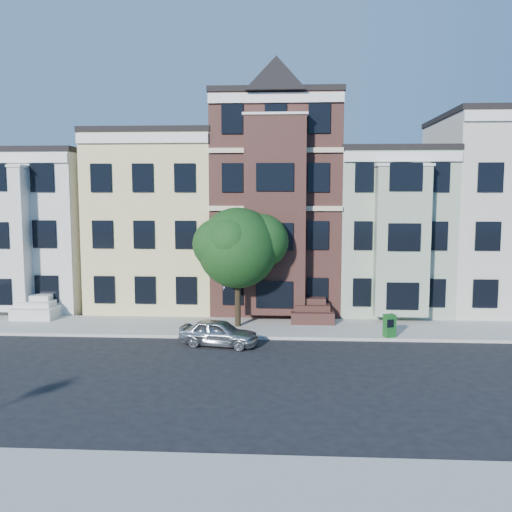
{
  "coord_description": "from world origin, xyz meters",
  "views": [
    {
      "loc": [
        0.78,
        -19.92,
        6.85
      ],
      "look_at": [
        -0.63,
        3.6,
        4.2
      ],
      "focal_mm": 40.0,
      "sensor_mm": 36.0,
      "label": 1
    }
  ],
  "objects": [
    {
      "name": "ground",
      "position": [
        0.0,
        0.0,
        0.0
      ],
      "size": [
        120.0,
        120.0,
        0.0
      ],
      "primitive_type": "plane",
      "color": "black"
    },
    {
      "name": "far_sidewalk",
      "position": [
        0.0,
        8.0,
        0.07
      ],
      "size": [
        60.0,
        4.0,
        0.15
      ],
      "primitive_type": "cube",
      "color": "#9E9B93",
      "rests_on": "ground"
    },
    {
      "name": "near_sidewalk",
      "position": [
        0.0,
        -8.0,
        0.07
      ],
      "size": [
        60.0,
        4.0,
        0.15
      ],
      "primitive_type": "cube",
      "color": "#9E9B93",
      "rests_on": "ground"
    },
    {
      "name": "house_white",
      "position": [
        -15.0,
        14.5,
        4.5
      ],
      "size": [
        8.0,
        9.0,
        9.0
      ],
      "primitive_type": "cube",
      "color": "silver",
      "rests_on": "ground"
    },
    {
      "name": "house_yellow",
      "position": [
        -7.0,
        14.5,
        5.0
      ],
      "size": [
        7.0,
        9.0,
        10.0
      ],
      "primitive_type": "cube",
      "color": "beige",
      "rests_on": "ground"
    },
    {
      "name": "house_brown",
      "position": [
        0.0,
        14.5,
        6.0
      ],
      "size": [
        7.0,
        9.0,
        12.0
      ],
      "primitive_type": "cube",
      "color": "#3B1F1A",
      "rests_on": "ground"
    },
    {
      "name": "house_green",
      "position": [
        6.5,
        14.5,
        4.5
      ],
      "size": [
        6.0,
        9.0,
        9.0
      ],
      "primitive_type": "cube",
      "color": "#94A68B",
      "rests_on": "ground"
    },
    {
      "name": "house_cream",
      "position": [
        13.5,
        14.5,
        5.5
      ],
      "size": [
        8.0,
        9.0,
        11.0
      ],
      "primitive_type": "cube",
      "color": "beige",
      "rests_on": "ground"
    },
    {
      "name": "street_tree",
      "position": [
        -1.81,
        8.05,
        3.83
      ],
      "size": [
        8.38,
        8.38,
        7.35
      ],
      "primitive_type": null,
      "rotation": [
        0.0,
        0.0,
        -0.43
      ],
      "color": "#204C1D",
      "rests_on": "far_sidewalk"
    },
    {
      "name": "parked_car",
      "position": [
        -2.38,
        4.84,
        0.6
      ],
      "size": [
        3.72,
        2.07,
        1.2
      ],
      "primitive_type": "imported",
      "rotation": [
        0.0,
        0.0,
        1.37
      ],
      "color": "#A1A4AA",
      "rests_on": "ground"
    },
    {
      "name": "newspaper_box",
      "position": [
        5.42,
        6.3,
        0.68
      ],
      "size": [
        0.6,
        0.57,
        1.06
      ],
      "primitive_type": "cube",
      "rotation": [
        0.0,
        0.0,
        0.37
      ],
      "color": "#1A6322",
      "rests_on": "far_sidewalk"
    }
  ]
}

